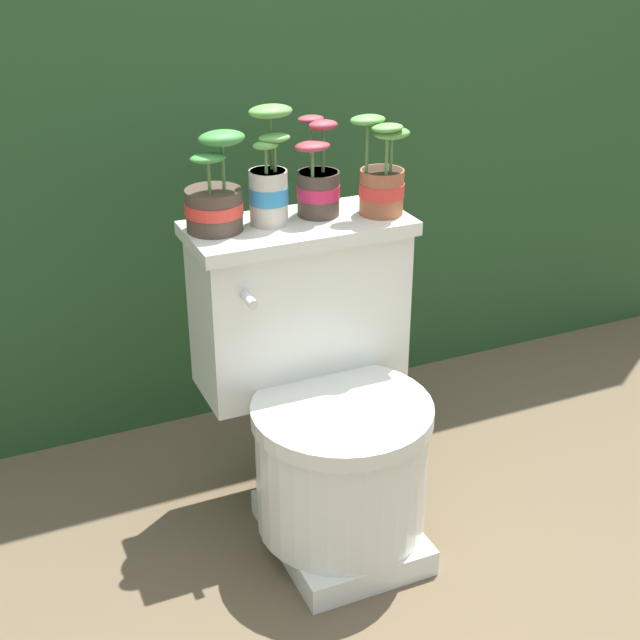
{
  "coord_description": "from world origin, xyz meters",
  "views": [
    {
      "loc": [
        -0.73,
        -1.49,
        1.35
      ],
      "look_at": [
        -0.03,
        0.08,
        0.51
      ],
      "focal_mm": 50.0,
      "sensor_mm": 36.0,
      "label": 1
    }
  ],
  "objects": [
    {
      "name": "hedge_backdrop",
      "position": [
        0.0,
        0.92,
        0.88
      ],
      "size": [
        3.18,
        0.61,
        1.76
      ],
      "color": "#234723",
      "rests_on": "ground"
    },
    {
      "name": "ground_plane",
      "position": [
        0.0,
        0.0,
        0.0
      ],
      "size": [
        12.0,
        12.0,
        0.0
      ],
      "primitive_type": "plane",
      "color": "brown"
    },
    {
      "name": "potted_plant_midleft",
      "position": [
        -0.09,
        0.21,
        0.79
      ],
      "size": [
        0.1,
        0.08,
        0.25
      ],
      "color": "beige",
      "rests_on": "toilet"
    },
    {
      "name": "toilet",
      "position": [
        -0.03,
        0.06,
        0.32
      ],
      "size": [
        0.49,
        0.54,
        0.7
      ],
      "color": "silver",
      "rests_on": "ground"
    },
    {
      "name": "potted_plant_middle",
      "position": [
        0.02,
        0.22,
        0.77
      ],
      "size": [
        0.11,
        0.1,
        0.21
      ],
      "color": "#47382D",
      "rests_on": "toilet"
    },
    {
      "name": "potted_plant_midright",
      "position": [
        0.15,
        0.17,
        0.78
      ],
      "size": [
        0.13,
        0.11,
        0.22
      ],
      "color": "#9E5638",
      "rests_on": "toilet"
    },
    {
      "name": "potted_plant_left",
      "position": [
        -0.21,
        0.21,
        0.77
      ],
      "size": [
        0.13,
        0.12,
        0.21
      ],
      "color": "#47382D",
      "rests_on": "toilet"
    }
  ]
}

